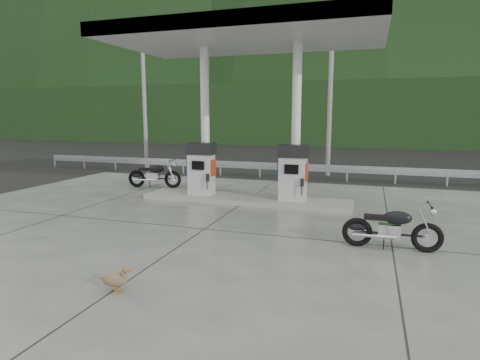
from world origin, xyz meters
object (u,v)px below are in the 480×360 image
(motorcycle_right, at_px, (392,229))
(duck, at_px, (115,280))
(gas_pump_right, at_px, (293,173))
(gas_pump_left, at_px, (201,169))
(motorcycle_left, at_px, (154,175))

(motorcycle_right, xyz_separation_m, duck, (-4.42, -3.68, -0.27))
(gas_pump_right, bearing_deg, gas_pump_left, 180.00)
(gas_pump_right, relative_size, motorcycle_right, 0.93)
(motorcycle_left, bearing_deg, gas_pump_left, -37.67)
(gas_pump_right, distance_m, duck, 7.56)
(motorcycle_left, distance_m, duck, 9.82)
(gas_pump_right, distance_m, motorcycle_right, 4.69)
(motorcycle_left, xyz_separation_m, duck, (4.33, -8.80, -0.30))
(motorcycle_right, bearing_deg, duck, -141.15)
(gas_pump_right, height_order, motorcycle_right, gas_pump_right)
(gas_pump_left, bearing_deg, motorcycle_right, -31.19)
(gas_pump_right, height_order, duck, gas_pump_right)
(motorcycle_right, distance_m, duck, 5.76)
(gas_pump_right, height_order, motorcycle_left, gas_pump_right)
(gas_pump_left, relative_size, motorcycle_right, 0.93)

